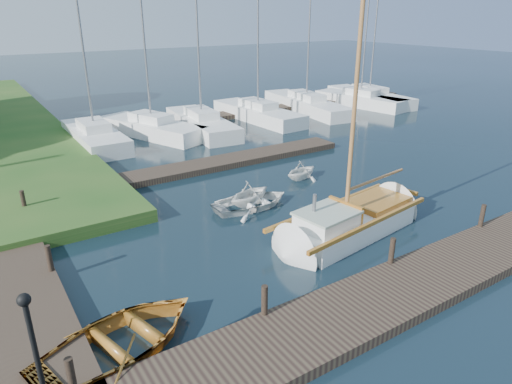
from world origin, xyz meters
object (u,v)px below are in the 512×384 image
mooring_post_0 (71,375)px  marina_boat_5 (306,103)px  mooring_post_1 (265,300)px  lamp_post (32,335)px  marina_boat_6 (361,99)px  dinghy (121,336)px  tender_b (250,191)px  marina_boat_2 (202,122)px  mooring_post_5 (23,201)px  mooring_post_3 (482,216)px  mooring_post_4 (49,258)px  tender_c (252,199)px  sailboat (352,223)px  tender_d (302,169)px  mooring_post_2 (392,251)px  marina_boat_3 (258,112)px  marina_boat_0 (95,135)px  marina_boat_1 (152,127)px  marina_boat_7 (369,96)px

mooring_post_0 → marina_boat_5: 29.32m
mooring_post_1 → mooring_post_0: bearing=180.0°
lamp_post → marina_boat_6: marina_boat_6 is taller
mooring_post_1 → dinghy: mooring_post_1 is taller
tender_b → marina_boat_2: size_ratio=0.20×
mooring_post_1 → dinghy: (-3.25, 0.97, -0.29)m
mooring_post_5 → marina_boat_5: bearing=24.6°
mooring_post_5 → mooring_post_3: bearing=-37.6°
marina_boat_2 → mooring_post_1: bearing=163.7°
mooring_post_4 → marina_boat_2: (11.53, 13.40, -0.13)m
mooring_post_1 → tender_c: bearing=60.0°
sailboat → tender_d: (1.97, 5.28, 0.14)m
mooring_post_2 → tender_d: 8.30m
mooring_post_0 → dinghy: size_ratio=0.20×
mooring_post_1 → mooring_post_5: (-4.00, 10.00, 0.00)m
mooring_post_0 → marina_boat_6: 32.50m
mooring_post_1 → marina_boat_3: 22.63m
mooring_post_2 → tender_b: bearing=96.9°
mooring_post_2 → mooring_post_4: (-8.50, 5.00, 0.00)m
marina_boat_3 → mooring_post_1: bearing=144.0°
mooring_post_2 → sailboat: sailboat is taller
lamp_post → mooring_post_4: bearing=78.7°
marina_boat_3 → sailboat: bearing=154.1°
tender_b → marina_boat_5: (13.48, 13.19, -0.00)m
tender_c → marina_boat_3: (8.65, 12.76, 0.24)m
mooring_post_2 → marina_boat_0: marina_boat_0 is taller
tender_c → marina_boat_1: bearing=-2.3°
marina_boat_7 → mooring_post_1: bearing=134.9°
lamp_post → tender_c: 10.76m
tender_b → marina_boat_3: (8.55, 12.49, 0.01)m
marina_boat_6 → mooring_post_5: bearing=98.7°
mooring_post_2 → marina_boat_2: size_ratio=0.08×
mooring_post_5 → marina_boat_6: bearing=18.6°
mooring_post_1 → lamp_post: size_ratio=0.33×
mooring_post_0 → marina_boat_1: (8.88, 18.95, -0.13)m
mooring_post_4 → mooring_post_5: bearing=90.0°
sailboat → mooring_post_2: bearing=-117.0°
mooring_post_2 → marina_boat_1: marina_boat_1 is taller
mooring_post_5 → tender_c: bearing=-26.2°
tender_d → mooring_post_1: bearing=126.1°
mooring_post_0 → lamp_post: size_ratio=0.33×
mooring_post_2 → tender_d: mooring_post_2 is taller
mooring_post_5 → marina_boat_7: (27.71, 9.42, -0.13)m
marina_boat_2 → sailboat: bearing=178.2°
mooring_post_4 → marina_boat_1: 16.27m
mooring_post_0 → tender_b: 10.49m
mooring_post_3 → marina_boat_3: (3.26, 19.02, -0.13)m
marina_boat_0 → marina_boat_3: 11.38m
mooring_post_5 → lamp_post: lamp_post is taller
mooring_post_5 → tender_b: (7.71, -3.47, -0.14)m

